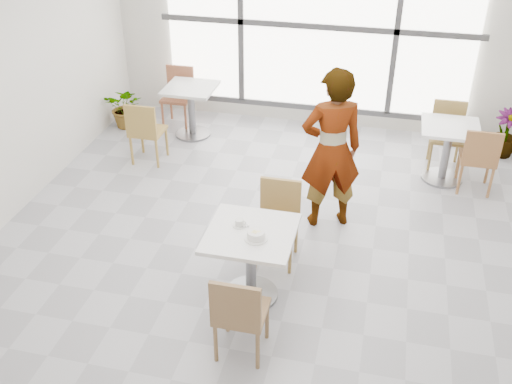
% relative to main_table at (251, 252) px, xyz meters
% --- Properties ---
extents(floor, '(7.00, 7.00, 0.00)m').
position_rel_main_table_xyz_m(floor, '(-0.02, 0.59, -0.52)').
color(floor, '#9E9EA5').
rests_on(floor, ground).
extents(wall_back, '(6.00, 0.00, 6.00)m').
position_rel_main_table_xyz_m(wall_back, '(-0.02, 4.09, 0.98)').
color(wall_back, silver).
rests_on(wall_back, ground).
extents(window, '(4.60, 0.07, 2.52)m').
position_rel_main_table_xyz_m(window, '(-0.02, 4.02, 0.98)').
color(window, white).
rests_on(window, ground).
extents(main_table, '(0.80, 0.80, 0.75)m').
position_rel_main_table_xyz_m(main_table, '(0.00, 0.00, 0.00)').
color(main_table, silver).
rests_on(main_table, ground).
extents(chair_near, '(0.42, 0.42, 0.87)m').
position_rel_main_table_xyz_m(chair_near, '(0.09, -0.78, -0.02)').
color(chair_near, olive).
rests_on(chair_near, ground).
extents(chair_far, '(0.42, 0.42, 0.87)m').
position_rel_main_table_xyz_m(chair_far, '(0.12, 0.68, -0.02)').
color(chair_far, olive).
rests_on(chair_far, ground).
extents(oatmeal_bowl, '(0.21, 0.21, 0.09)m').
position_rel_main_table_xyz_m(oatmeal_bowl, '(0.07, -0.09, 0.27)').
color(oatmeal_bowl, silver).
rests_on(oatmeal_bowl, main_table).
extents(coffee_cup, '(0.16, 0.13, 0.07)m').
position_rel_main_table_xyz_m(coffee_cup, '(-0.12, 0.07, 0.26)').
color(coffee_cup, silver).
rests_on(coffee_cup, main_table).
extents(person, '(0.79, 0.66, 1.85)m').
position_rel_main_table_xyz_m(person, '(0.54, 1.43, 0.40)').
color(person, black).
rests_on(person, ground).
extents(bg_table_left, '(0.70, 0.70, 0.75)m').
position_rel_main_table_xyz_m(bg_table_left, '(-1.67, 3.24, -0.04)').
color(bg_table_left, silver).
rests_on(bg_table_left, ground).
extents(bg_table_right, '(0.70, 0.70, 0.75)m').
position_rel_main_table_xyz_m(bg_table_right, '(1.87, 2.74, -0.04)').
color(bg_table_right, white).
rests_on(bg_table_right, ground).
extents(bg_chair_left_near, '(0.42, 0.42, 0.87)m').
position_rel_main_table_xyz_m(bg_chair_left_near, '(-1.99, 2.28, -0.02)').
color(bg_chair_left_near, olive).
rests_on(bg_chair_left_near, ground).
extents(bg_chair_left_far, '(0.42, 0.42, 0.87)m').
position_rel_main_table_xyz_m(bg_chair_left_far, '(-1.99, 3.60, -0.02)').
color(bg_chair_left_far, '#9C5A3C').
rests_on(bg_chair_left_far, ground).
extents(bg_chair_right_near, '(0.42, 0.42, 0.87)m').
position_rel_main_table_xyz_m(bg_chair_right_near, '(2.22, 2.50, -0.02)').
color(bg_chair_right_near, '#9C673C').
rests_on(bg_chair_right_near, ground).
extents(bg_chair_right_far, '(0.42, 0.42, 0.87)m').
position_rel_main_table_xyz_m(bg_chair_right_far, '(1.87, 3.16, -0.02)').
color(bg_chair_right_far, olive).
rests_on(bg_chair_right_far, ground).
extents(plant_left, '(0.61, 0.54, 0.64)m').
position_rel_main_table_xyz_m(plant_left, '(-2.72, 3.28, -0.20)').
color(plant_left, '#417D3B').
rests_on(plant_left, ground).
extents(plant_right, '(0.49, 0.49, 0.66)m').
position_rel_main_table_xyz_m(plant_right, '(2.68, 3.61, -0.19)').
color(plant_right, '#4E8840').
rests_on(plant_right, ground).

